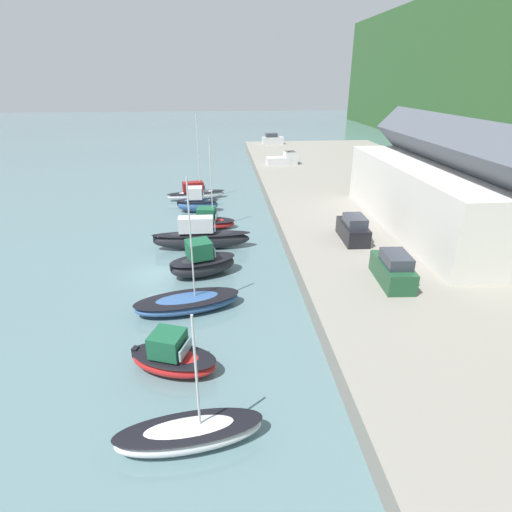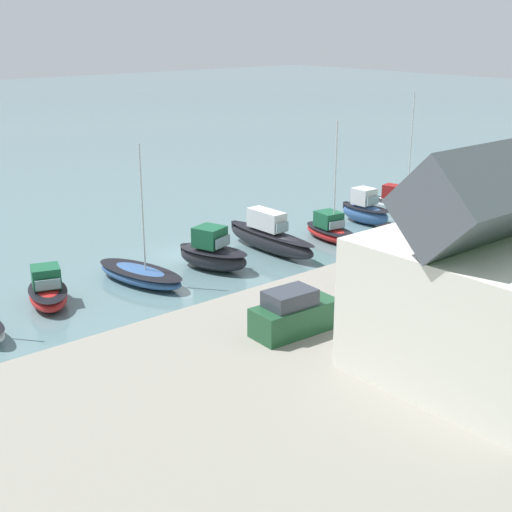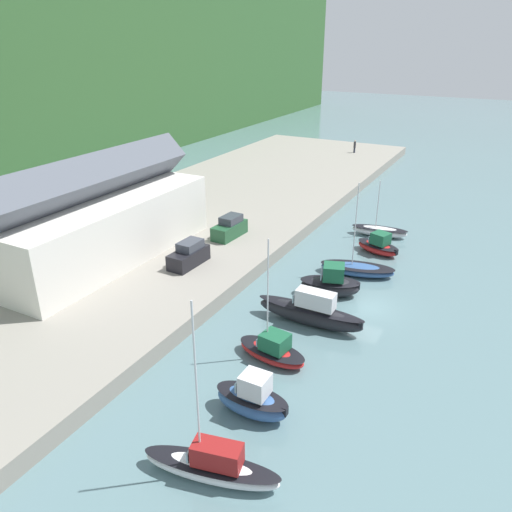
{
  "view_description": "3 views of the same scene",
  "coord_description": "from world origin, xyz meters",
  "px_view_note": "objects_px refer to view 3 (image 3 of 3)",
  "views": [
    {
      "loc": [
        27.85,
        5.09,
        13.75
      ],
      "look_at": [
        1.76,
        7.36,
        1.99
      ],
      "focal_mm": 28.0,
      "sensor_mm": 36.0,
      "label": 1
    },
    {
      "loc": [
        26.37,
        38.38,
        15.2
      ],
      "look_at": [
        -0.09,
        7.06,
        1.68
      ],
      "focal_mm": 50.0,
      "sensor_mm": 36.0,
      "label": 2
    },
    {
      "loc": [
        -35.41,
        -8.63,
        20.17
      ],
      "look_at": [
        -0.62,
        9.93,
        2.68
      ],
      "focal_mm": 35.0,
      "sensor_mm": 36.0,
      "label": 3
    }
  ],
  "objects_px": {
    "parked_car_2": "(230,228)",
    "moored_boat_6": "(378,246)",
    "moored_boat_0": "(212,466)",
    "person_on_quay": "(355,146)",
    "parked_car_1": "(189,255)",
    "moored_boat_1": "(252,399)",
    "moored_boat_2": "(272,350)",
    "moored_boat_4": "(331,284)",
    "moored_boat_3": "(311,312)",
    "moored_boat_7": "(379,231)",
    "moored_boat_5": "(357,269)"
  },
  "relations": [
    {
      "from": "moored_boat_1",
      "to": "parked_car_1",
      "type": "distance_m",
      "value": 18.79
    },
    {
      "from": "person_on_quay",
      "to": "parked_car_1",
      "type": "bearing_deg",
      "value": -178.38
    },
    {
      "from": "moored_boat_1",
      "to": "moored_boat_4",
      "type": "xyz_separation_m",
      "value": [
        15.86,
        1.12,
        0.01
      ]
    },
    {
      "from": "moored_boat_1",
      "to": "moored_boat_6",
      "type": "distance_m",
      "value": 26.59
    },
    {
      "from": "moored_boat_1",
      "to": "moored_boat_2",
      "type": "relative_size",
      "value": 0.52
    },
    {
      "from": "moored_boat_2",
      "to": "parked_car_2",
      "type": "height_order",
      "value": "moored_boat_2"
    },
    {
      "from": "moored_boat_3",
      "to": "person_on_quay",
      "type": "relative_size",
      "value": 3.98
    },
    {
      "from": "parked_car_2",
      "to": "person_on_quay",
      "type": "xyz_separation_m",
      "value": [
        44.52,
        1.19,
        0.18
      ]
    },
    {
      "from": "moored_boat_2",
      "to": "moored_boat_7",
      "type": "relative_size",
      "value": 1.4
    },
    {
      "from": "moored_boat_3",
      "to": "moored_boat_4",
      "type": "xyz_separation_m",
      "value": [
        5.17,
        0.32,
        -0.04
      ]
    },
    {
      "from": "moored_boat_4",
      "to": "parked_car_1",
      "type": "xyz_separation_m",
      "value": [
        -2.84,
        12.37,
        1.2
      ]
    },
    {
      "from": "moored_boat_1",
      "to": "moored_boat_6",
      "type": "bearing_deg",
      "value": 0.29
    },
    {
      "from": "moored_boat_3",
      "to": "parked_car_1",
      "type": "bearing_deg",
      "value": 79.62
    },
    {
      "from": "moored_boat_3",
      "to": "moored_boat_6",
      "type": "distance_m",
      "value": 15.92
    },
    {
      "from": "moored_boat_2",
      "to": "parked_car_1",
      "type": "height_order",
      "value": "moored_boat_2"
    },
    {
      "from": "moored_boat_0",
      "to": "person_on_quay",
      "type": "bearing_deg",
      "value": 0.33
    },
    {
      "from": "moored_boat_4",
      "to": "moored_boat_7",
      "type": "height_order",
      "value": "moored_boat_7"
    },
    {
      "from": "moored_boat_4",
      "to": "parked_car_1",
      "type": "distance_m",
      "value": 12.75
    },
    {
      "from": "moored_boat_7",
      "to": "parked_car_1",
      "type": "relative_size",
      "value": 1.46
    },
    {
      "from": "moored_boat_0",
      "to": "moored_boat_6",
      "type": "xyz_separation_m",
      "value": [
        31.56,
        0.42,
        -0.01
      ]
    },
    {
      "from": "moored_boat_5",
      "to": "moored_boat_6",
      "type": "relative_size",
      "value": 1.73
    },
    {
      "from": "parked_car_1",
      "to": "parked_car_2",
      "type": "bearing_deg",
      "value": -86.11
    },
    {
      "from": "moored_boat_3",
      "to": "parked_car_1",
      "type": "height_order",
      "value": "parked_car_1"
    },
    {
      "from": "moored_boat_2",
      "to": "moored_boat_4",
      "type": "distance_m",
      "value": 10.54
    },
    {
      "from": "moored_boat_0",
      "to": "moored_boat_7",
      "type": "bearing_deg",
      "value": -9.58
    },
    {
      "from": "moored_boat_1",
      "to": "parked_car_2",
      "type": "bearing_deg",
      "value": 34.13
    },
    {
      "from": "moored_boat_3",
      "to": "moored_boat_7",
      "type": "height_order",
      "value": "moored_boat_7"
    },
    {
      "from": "moored_boat_0",
      "to": "moored_boat_2",
      "type": "xyz_separation_m",
      "value": [
        10.3,
        1.81,
        -0.06
      ]
    },
    {
      "from": "moored_boat_6",
      "to": "moored_boat_5",
      "type": "bearing_deg",
      "value": -164.35
    },
    {
      "from": "parked_car_2",
      "to": "moored_boat_6",
      "type": "bearing_deg",
      "value": -153.31
    },
    {
      "from": "moored_boat_6",
      "to": "moored_boat_2",
      "type": "bearing_deg",
      "value": -164.66
    },
    {
      "from": "parked_car_1",
      "to": "person_on_quay",
      "type": "bearing_deg",
      "value": -86.66
    },
    {
      "from": "moored_boat_2",
      "to": "person_on_quay",
      "type": "xyz_separation_m",
      "value": [
        59.79,
        13.61,
        1.68
      ]
    },
    {
      "from": "moored_boat_0",
      "to": "parked_car_2",
      "type": "bearing_deg",
      "value": 17.02
    },
    {
      "from": "moored_boat_3",
      "to": "person_on_quay",
      "type": "xyz_separation_m",
      "value": [
        54.43,
        14.17,
        1.34
      ]
    },
    {
      "from": "moored_boat_2",
      "to": "parked_car_1",
      "type": "relative_size",
      "value": 2.05
    },
    {
      "from": "moored_boat_2",
      "to": "moored_boat_5",
      "type": "xyz_separation_m",
      "value": [
        15.45,
        -1.04,
        -0.19
      ]
    },
    {
      "from": "moored_boat_0",
      "to": "moored_boat_1",
      "type": "bearing_deg",
      "value": -6.91
    },
    {
      "from": "moored_boat_4",
      "to": "moored_boat_6",
      "type": "height_order",
      "value": "moored_boat_4"
    },
    {
      "from": "moored_boat_2",
      "to": "parked_car_2",
      "type": "distance_m",
      "value": 19.74
    },
    {
      "from": "moored_boat_0",
      "to": "moored_boat_3",
      "type": "bearing_deg",
      "value": -7.54
    },
    {
      "from": "moored_boat_1",
      "to": "parked_car_1",
      "type": "relative_size",
      "value": 1.07
    },
    {
      "from": "parked_car_2",
      "to": "moored_boat_1",
      "type": "bearing_deg",
      "value": 127.02
    },
    {
      "from": "moored_boat_4",
      "to": "moored_boat_5",
      "type": "xyz_separation_m",
      "value": [
        4.93,
        -0.8,
        -0.49
      ]
    },
    {
      "from": "moored_boat_3",
      "to": "moored_boat_6",
      "type": "xyz_separation_m",
      "value": [
        15.89,
        -0.82,
        -0.29
      ]
    },
    {
      "from": "moored_boat_0",
      "to": "moored_boat_5",
      "type": "height_order",
      "value": "moored_boat_0"
    },
    {
      "from": "moored_boat_5",
      "to": "moored_boat_4",
      "type": "bearing_deg",
      "value": 159.13
    },
    {
      "from": "moored_boat_1",
      "to": "parked_car_2",
      "type": "relative_size",
      "value": 1.06
    },
    {
      "from": "person_on_quay",
      "to": "moored_boat_1",
      "type": "bearing_deg",
      "value": -167.06
    },
    {
      "from": "moored_boat_5",
      "to": "parked_car_1",
      "type": "xyz_separation_m",
      "value": [
        -7.77,
        13.17,
        1.69
      ]
    }
  ]
}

